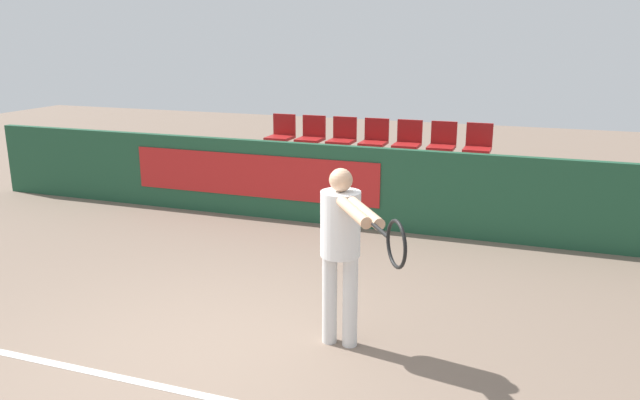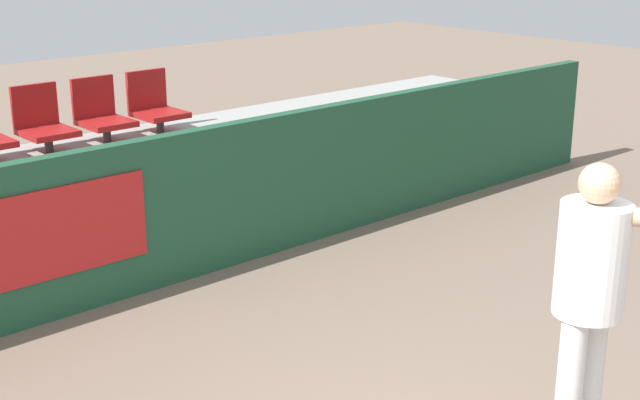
{
  "view_description": "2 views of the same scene",
  "coord_description": "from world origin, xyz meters",
  "px_view_note": "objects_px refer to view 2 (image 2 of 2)",
  "views": [
    {
      "loc": [
        2.54,
        -4.18,
        2.65
      ],
      "look_at": [
        0.4,
        1.77,
        0.96
      ],
      "focal_mm": 35.0,
      "sensor_mm": 36.0,
      "label": 1
    },
    {
      "loc": [
        -2.58,
        -1.51,
        2.66
      ],
      "look_at": [
        0.66,
        2.13,
        1.11
      ],
      "focal_mm": 50.0,
      "sensor_mm": 36.0,
      "label": 2
    }
  ],
  "objects_px": {
    "stadium_chair_11": "(43,123)",
    "stadium_chair_13": "(155,105)",
    "stadium_chair_5": "(159,177)",
    "stadium_chair_3": "(32,204)",
    "stadium_chair_4": "(99,190)",
    "tennis_player": "(606,284)",
    "stadium_chair_6": "(213,165)",
    "stadium_chair_12": "(101,114)"
  },
  "relations": [
    {
      "from": "stadium_chair_6",
      "to": "stadium_chair_13",
      "type": "height_order",
      "value": "stadium_chair_13"
    },
    {
      "from": "stadium_chair_4",
      "to": "tennis_player",
      "type": "bearing_deg",
      "value": -82.85
    },
    {
      "from": "stadium_chair_4",
      "to": "stadium_chair_12",
      "type": "height_order",
      "value": "stadium_chair_12"
    },
    {
      "from": "stadium_chair_6",
      "to": "stadium_chair_12",
      "type": "height_order",
      "value": "stadium_chair_12"
    },
    {
      "from": "stadium_chair_11",
      "to": "stadium_chair_13",
      "type": "height_order",
      "value": "same"
    },
    {
      "from": "stadium_chair_13",
      "to": "tennis_player",
      "type": "distance_m",
      "value": 5.02
    },
    {
      "from": "stadium_chair_12",
      "to": "stadium_chair_6",
      "type": "bearing_deg",
      "value": -58.9
    },
    {
      "from": "tennis_player",
      "to": "stadium_chair_12",
      "type": "bearing_deg",
      "value": 55.25
    },
    {
      "from": "stadium_chair_11",
      "to": "tennis_player",
      "type": "relative_size",
      "value": 0.35
    },
    {
      "from": "stadium_chair_5",
      "to": "stadium_chair_13",
      "type": "xyz_separation_m",
      "value": [
        0.54,
        0.9,
        0.39
      ]
    },
    {
      "from": "stadium_chair_13",
      "to": "stadium_chair_5",
      "type": "bearing_deg",
      "value": -121.1
    },
    {
      "from": "stadium_chair_5",
      "to": "stadium_chair_12",
      "type": "relative_size",
      "value": 1.0
    },
    {
      "from": "stadium_chair_6",
      "to": "tennis_player",
      "type": "distance_m",
      "value": 4.14
    },
    {
      "from": "stadium_chair_5",
      "to": "stadium_chair_3",
      "type": "bearing_deg",
      "value": 180.0
    },
    {
      "from": "stadium_chair_6",
      "to": "stadium_chair_4",
      "type": "bearing_deg",
      "value": 180.0
    },
    {
      "from": "stadium_chair_5",
      "to": "stadium_chair_11",
      "type": "relative_size",
      "value": 1.0
    },
    {
      "from": "stadium_chair_12",
      "to": "stadium_chair_13",
      "type": "relative_size",
      "value": 1.0
    },
    {
      "from": "stadium_chair_4",
      "to": "stadium_chair_11",
      "type": "xyz_separation_m",
      "value": [
        0.0,
        0.9,
        0.39
      ]
    },
    {
      "from": "stadium_chair_4",
      "to": "stadium_chair_11",
      "type": "bearing_deg",
      "value": 90.0
    },
    {
      "from": "stadium_chair_6",
      "to": "tennis_player",
      "type": "relative_size",
      "value": 0.35
    },
    {
      "from": "stadium_chair_3",
      "to": "stadium_chair_6",
      "type": "distance_m",
      "value": 1.63
    },
    {
      "from": "stadium_chair_13",
      "to": "tennis_player",
      "type": "bearing_deg",
      "value": -96.59
    },
    {
      "from": "stadium_chair_4",
      "to": "stadium_chair_5",
      "type": "xyz_separation_m",
      "value": [
        0.54,
        0.0,
        0.0
      ]
    },
    {
      "from": "stadium_chair_6",
      "to": "stadium_chair_5",
      "type": "bearing_deg",
      "value": 180.0
    },
    {
      "from": "stadium_chair_5",
      "to": "tennis_player",
      "type": "bearing_deg",
      "value": -90.45
    },
    {
      "from": "stadium_chair_3",
      "to": "stadium_chair_12",
      "type": "bearing_deg",
      "value": 39.66
    },
    {
      "from": "stadium_chair_5",
      "to": "stadium_chair_13",
      "type": "bearing_deg",
      "value": 58.9
    },
    {
      "from": "stadium_chair_3",
      "to": "stadium_chair_5",
      "type": "bearing_deg",
      "value": 0.0
    },
    {
      "from": "stadium_chair_5",
      "to": "stadium_chair_6",
      "type": "distance_m",
      "value": 0.54
    },
    {
      "from": "stadium_chair_6",
      "to": "stadium_chair_11",
      "type": "relative_size",
      "value": 1.0
    },
    {
      "from": "stadium_chair_3",
      "to": "stadium_chair_13",
      "type": "bearing_deg",
      "value": 28.93
    },
    {
      "from": "stadium_chair_11",
      "to": "stadium_chair_6",
      "type": "bearing_deg",
      "value": -39.66
    },
    {
      "from": "stadium_chair_3",
      "to": "stadium_chair_11",
      "type": "bearing_deg",
      "value": 58.9
    },
    {
      "from": "stadium_chair_4",
      "to": "tennis_player",
      "type": "relative_size",
      "value": 0.35
    },
    {
      "from": "stadium_chair_3",
      "to": "tennis_player",
      "type": "bearing_deg",
      "value": -75.5
    },
    {
      "from": "stadium_chair_3",
      "to": "stadium_chair_4",
      "type": "distance_m",
      "value": 0.54
    },
    {
      "from": "stadium_chair_6",
      "to": "stadium_chair_13",
      "type": "distance_m",
      "value": 0.98
    },
    {
      "from": "stadium_chair_5",
      "to": "stadium_chair_12",
      "type": "xyz_separation_m",
      "value": [
        0.0,
        0.9,
        0.39
      ]
    },
    {
      "from": "stadium_chair_11",
      "to": "stadium_chair_12",
      "type": "height_order",
      "value": "same"
    },
    {
      "from": "stadium_chair_11",
      "to": "stadium_chair_5",
      "type": "bearing_deg",
      "value": -58.9
    },
    {
      "from": "stadium_chair_4",
      "to": "stadium_chair_12",
      "type": "distance_m",
      "value": 1.12
    },
    {
      "from": "stadium_chair_11",
      "to": "stadium_chair_13",
      "type": "distance_m",
      "value": 1.09
    }
  ]
}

